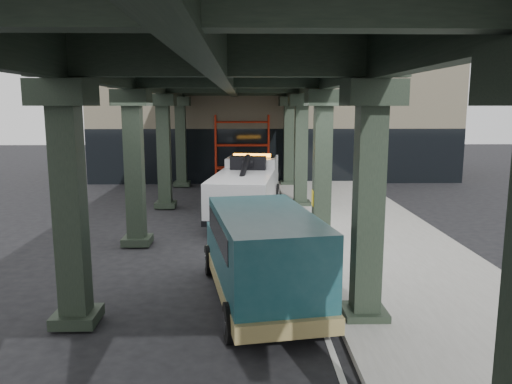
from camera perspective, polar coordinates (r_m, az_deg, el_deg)
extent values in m
plane|color=black|center=(14.56, -1.68, -8.19)|extent=(90.00, 90.00, 0.00)
cube|color=gray|center=(17.04, 13.73, -5.53)|extent=(5.00, 40.00, 0.15)
cube|color=silver|center=(16.55, 4.28, -5.97)|extent=(0.12, 38.00, 0.01)
cube|color=black|center=(10.36, 12.71, -1.56)|extent=(0.55, 0.55, 5.00)
cube|color=black|center=(10.17, 13.19, 10.97)|extent=(1.10, 1.10, 0.50)
cube|color=black|center=(11.05, 12.24, -13.44)|extent=(0.90, 0.90, 0.24)
cube|color=black|center=(16.17, 7.57, 2.63)|extent=(0.55, 0.55, 5.00)
cube|color=black|center=(16.05, 7.75, 10.62)|extent=(1.10, 1.10, 0.50)
cube|color=black|center=(16.62, 7.39, -5.34)|extent=(0.90, 0.90, 0.24)
cube|color=black|center=(22.08, 5.15, 4.58)|extent=(0.55, 0.55, 5.00)
cube|color=black|center=(22.00, 5.24, 10.43)|extent=(1.10, 1.10, 0.50)
cube|color=black|center=(22.41, 5.06, -1.34)|extent=(0.90, 0.90, 0.24)
cube|color=black|center=(28.03, 3.75, 5.70)|extent=(0.55, 0.55, 5.00)
cube|color=black|center=(27.96, 3.80, 10.31)|extent=(1.10, 1.10, 0.50)
cube|color=black|center=(28.29, 3.70, 1.01)|extent=(0.90, 0.90, 0.24)
cube|color=black|center=(10.63, -20.49, -1.66)|extent=(0.55, 0.55, 5.00)
cube|color=black|center=(10.45, -21.23, 10.53)|extent=(1.10, 1.10, 0.50)
cube|color=black|center=(11.30, -19.76, -13.27)|extent=(0.90, 0.90, 0.24)
cube|color=black|center=(16.35, -13.71, 2.51)|extent=(0.55, 0.55, 5.00)
cube|color=black|center=(16.23, -14.04, 10.41)|extent=(1.10, 1.10, 0.50)
cube|color=black|center=(16.79, -13.39, -5.37)|extent=(0.90, 0.90, 0.24)
cube|color=black|center=(22.21, -10.46, 4.49)|extent=(0.55, 0.55, 5.00)
cube|color=black|center=(22.12, -10.65, 10.30)|extent=(1.10, 1.10, 0.50)
cube|color=black|center=(22.54, -10.28, -1.40)|extent=(0.90, 0.90, 0.24)
cube|color=black|center=(28.13, -8.57, 5.63)|extent=(0.55, 0.55, 5.00)
cube|color=black|center=(28.06, -8.69, 10.21)|extent=(1.10, 1.10, 0.50)
cube|color=black|center=(28.39, -8.45, 0.96)|extent=(0.90, 0.90, 0.24)
cube|color=black|center=(16.08, 7.82, 13.47)|extent=(0.35, 32.00, 1.10)
cube|color=black|center=(16.26, -14.16, 13.23)|extent=(0.35, 32.00, 1.10)
cube|color=black|center=(15.89, -3.24, 13.59)|extent=(0.35, 32.00, 1.10)
cube|color=black|center=(15.95, -3.26, 16.10)|extent=(7.40, 32.00, 0.30)
cube|color=#C6B793|center=(33.91, 1.84, 8.96)|extent=(22.00, 10.00, 8.00)
cylinder|color=red|center=(28.90, -4.57, 4.82)|extent=(0.08, 0.08, 4.00)
cylinder|color=red|center=(28.10, -4.66, 4.68)|extent=(0.08, 0.08, 4.00)
cylinder|color=red|center=(28.89, 1.40, 4.85)|extent=(0.08, 0.08, 4.00)
cylinder|color=red|center=(28.10, 1.48, 4.71)|extent=(0.08, 0.08, 4.00)
cylinder|color=red|center=(28.96, -1.58, 2.87)|extent=(3.00, 0.08, 0.08)
cylinder|color=red|center=(28.83, -1.59, 5.43)|extent=(3.00, 0.08, 0.08)
cylinder|color=red|center=(28.76, -1.60, 8.02)|extent=(3.00, 0.08, 0.08)
cube|color=black|center=(20.27, -1.16, -1.16)|extent=(1.83, 6.94, 0.23)
cube|color=white|center=(22.44, -0.40, 1.93)|extent=(2.43, 2.47, 1.65)
cube|color=white|center=(23.45, -0.13, 1.14)|extent=(2.22, 0.92, 0.83)
cube|color=black|center=(22.60, -0.33, 3.16)|extent=(2.16, 1.45, 0.78)
cube|color=white|center=(19.14, -1.57, 0.00)|extent=(2.79, 4.84, 1.28)
cube|color=orange|center=(22.15, -0.46, 4.21)|extent=(1.67, 0.48, 0.15)
cube|color=black|center=(20.81, -0.90, 3.34)|extent=(1.53, 0.74, 0.55)
cylinder|color=black|center=(19.21, -1.51, 2.11)|extent=(0.65, 3.21, 1.23)
cube|color=black|center=(17.07, -2.63, -4.37)|extent=(0.44, 1.31, 0.17)
cube|color=black|center=(16.46, -2.97, -5.07)|extent=(1.48, 0.42, 0.17)
cylinder|color=black|center=(22.99, -2.82, -0.21)|extent=(0.45, 1.04, 1.01)
cylinder|color=silver|center=(22.99, -2.82, -0.21)|extent=(0.43, 0.60, 0.55)
cylinder|color=black|center=(22.76, 2.21, -0.30)|extent=(0.45, 1.04, 1.01)
cylinder|color=silver|center=(22.76, 2.21, -0.30)|extent=(0.43, 0.60, 0.55)
cylinder|color=black|center=(20.06, -4.17, -1.70)|extent=(0.45, 1.04, 1.01)
cylinder|color=silver|center=(20.06, -4.17, -1.70)|extent=(0.43, 0.60, 0.55)
cylinder|color=black|center=(19.80, 1.58, -1.83)|extent=(0.45, 1.04, 1.01)
cylinder|color=silver|center=(19.80, 1.58, -1.83)|extent=(0.43, 0.60, 0.55)
cylinder|color=black|center=(18.91, -4.82, -2.42)|extent=(0.45, 1.04, 1.01)
cylinder|color=silver|center=(18.91, -4.82, -2.42)|extent=(0.43, 0.60, 0.55)
cylinder|color=black|center=(18.63, 1.28, -2.57)|extent=(0.45, 1.04, 1.01)
cylinder|color=silver|center=(18.63, 1.28, -2.57)|extent=(0.43, 0.60, 0.55)
cube|color=#133E44|center=(13.63, -1.30, -5.49)|extent=(2.10, 1.35, 0.86)
cube|color=#133E44|center=(11.06, 0.99, -7.10)|extent=(2.68, 4.55, 1.85)
cube|color=olive|center=(11.65, 0.59, -10.14)|extent=(2.89, 5.59, 0.33)
cube|color=black|center=(13.09, -1.03, -2.70)|extent=(1.90, 0.71, 0.79)
cube|color=black|center=(11.20, 0.70, -4.35)|extent=(2.56, 3.71, 0.52)
cube|color=silver|center=(14.21, -1.64, -6.44)|extent=(1.89, 0.43, 0.29)
cylinder|color=black|center=(13.61, -5.24, -7.76)|extent=(0.39, 0.83, 0.80)
cylinder|color=silver|center=(13.61, -5.24, -7.76)|extent=(0.37, 0.48, 0.44)
cylinder|color=black|center=(13.91, 2.64, -7.34)|extent=(0.39, 0.83, 0.80)
cylinder|color=silver|center=(13.91, 2.64, -7.34)|extent=(0.37, 0.48, 0.44)
cylinder|color=black|center=(9.90, -2.82, -14.67)|extent=(0.39, 0.83, 0.80)
cylinder|color=silver|center=(9.90, -2.82, -14.67)|extent=(0.37, 0.48, 0.44)
cylinder|color=black|center=(10.31, 8.01, -13.72)|extent=(0.39, 0.83, 0.80)
cylinder|color=silver|center=(10.31, 8.01, -13.72)|extent=(0.37, 0.48, 0.44)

